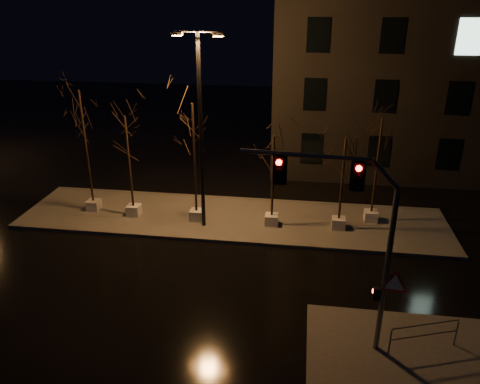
# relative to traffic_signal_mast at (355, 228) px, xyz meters

# --- Properties ---
(ground) EXTENTS (90.00, 90.00, 0.00)m
(ground) POSITION_rel_traffic_signal_mast_xyz_m (-5.19, 2.94, -4.43)
(ground) COLOR black
(ground) RESTS_ON ground
(median) EXTENTS (22.00, 5.00, 0.15)m
(median) POSITION_rel_traffic_signal_mast_xyz_m (-5.19, 8.94, -4.35)
(median) COLOR #4D4B45
(median) RESTS_ON ground
(sidewalk_corner) EXTENTS (7.00, 5.00, 0.15)m
(sidewalk_corner) POSITION_rel_traffic_signal_mast_xyz_m (2.31, -0.56, -4.35)
(sidewalk_corner) COLOR #4D4B45
(sidewalk_corner) RESTS_ON ground
(building) EXTENTS (25.00, 12.00, 15.00)m
(building) POSITION_rel_traffic_signal_mast_xyz_m (8.81, 20.94, 3.07)
(building) COLOR black
(building) RESTS_ON ground
(tree_0) EXTENTS (1.80, 1.80, 6.61)m
(tree_0) POSITION_rel_traffic_signal_mast_xyz_m (-12.69, 8.78, 0.73)
(tree_0) COLOR beige
(tree_0) RESTS_ON median
(tree_1) EXTENTS (1.80, 1.80, 5.46)m
(tree_1) POSITION_rel_traffic_signal_mast_xyz_m (-10.33, 8.46, -0.14)
(tree_1) COLOR beige
(tree_1) RESTS_ON median
(tree_2) EXTENTS (1.80, 1.80, 6.22)m
(tree_2) POSITION_rel_traffic_signal_mast_xyz_m (-6.92, 8.36, 0.44)
(tree_2) COLOR beige
(tree_2) RESTS_ON median
(tree_3) EXTENTS (1.80, 1.80, 4.75)m
(tree_3) POSITION_rel_traffic_signal_mast_xyz_m (-3.06, 8.36, -0.67)
(tree_3) COLOR beige
(tree_3) RESTS_ON median
(tree_4) EXTENTS (1.80, 1.80, 4.78)m
(tree_4) POSITION_rel_traffic_signal_mast_xyz_m (0.25, 8.45, -0.65)
(tree_4) COLOR beige
(tree_4) RESTS_ON median
(tree_5) EXTENTS (1.80, 1.80, 5.49)m
(tree_5) POSITION_rel_traffic_signal_mast_xyz_m (1.94, 9.52, -0.11)
(tree_5) COLOR beige
(tree_5) RESTS_ON median
(traffic_signal_mast) EXTENTS (5.32, 0.59, 6.52)m
(traffic_signal_mast) POSITION_rel_traffic_signal_mast_xyz_m (0.00, 0.00, 0.00)
(traffic_signal_mast) COLOR #56585D
(traffic_signal_mast) RESTS_ON sidewalk_corner
(streetlight_main) EXTENTS (2.33, 0.48, 9.31)m
(streetlight_main) POSITION_rel_traffic_signal_mast_xyz_m (-6.43, 7.82, 1.09)
(streetlight_main) COLOR black
(streetlight_main) RESTS_ON median
(guard_rail_a) EXTENTS (2.28, 0.84, 1.04)m
(guard_rail_a) POSITION_rel_traffic_signal_mast_xyz_m (2.52, 0.01, -3.60)
(guard_rail_a) COLOR #56585D
(guard_rail_a) RESTS_ON sidewalk_corner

